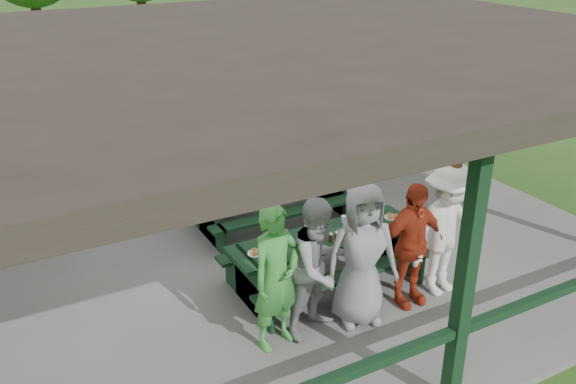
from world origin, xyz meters
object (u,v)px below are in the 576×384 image
contestant_grey_mid (362,255)px  picnic_table_near (325,253)px  contestant_red (411,245)px  spectator_grey (316,151)px  spectator_blue (144,165)px  pickup_truck (178,94)px  contestant_white_fedora (447,230)px  spectator_lblue (225,166)px  contestant_green (276,277)px  contestant_grey_left (319,267)px  picnic_table_far (274,197)px  farm_trailer (104,99)px

contestant_grey_mid → picnic_table_near: bearing=101.1°
contestant_red → spectator_grey: 3.87m
spectator_blue → pickup_truck: size_ratio=0.32×
contestant_white_fedora → spectator_lblue: size_ratio=1.11×
contestant_green → contestant_grey_left: contestant_green is taller
picnic_table_near → spectator_blue: bearing=114.4°
contestant_grey_left → contestant_green: bearing=162.3°
contestant_white_fedora → spectator_blue: 5.11m
contestant_green → contestant_white_fedora: 2.50m
contestant_grey_left → contestant_red: 1.34m
spectator_blue → contestant_green: bearing=109.2°
contestant_white_fedora → spectator_grey: size_ratio=1.23×
contestant_grey_mid → spectator_blue: size_ratio=1.02×
spectator_lblue → picnic_table_far: bearing=117.6°
spectator_lblue → contestant_red: bearing=98.0°
contestant_white_fedora → picnic_table_near: bearing=139.9°
spectator_lblue → spectator_blue: bearing=-32.0°
picnic_table_far → spectator_blue: 2.25m
pickup_truck → spectator_blue: bearing=154.6°
spectator_lblue → spectator_grey: bearing=175.4°
contestant_red → pickup_truck: size_ratio=0.30×
spectator_grey → contestant_grey_left: bearing=67.1°
contestant_grey_left → contestant_white_fedora: size_ratio=0.92×
spectator_blue → farm_trailer: spectator_blue is taller
contestant_green → spectator_lblue: 3.74m
farm_trailer → spectator_blue: bearing=-111.2°
pickup_truck → spectator_lblue: bearing=168.5°
picnic_table_far → contestant_white_fedora: (1.05, -2.94, 0.46)m
contestant_green → farm_trailer: size_ratio=0.45×
contestant_grey_left → contestant_red: contestant_grey_left is taller
contestant_grey_left → contestant_white_fedora: 1.92m
contestant_grey_left → farm_trailer: (-0.22, 9.91, -0.29)m
contestant_grey_left → spectator_lblue: bearing=66.9°
contestant_green → contestant_grey_mid: contestant_grey_mid is taller
contestant_grey_left → contestant_white_fedora: (1.92, -0.08, 0.05)m
picnic_table_near → pickup_truck: bearing=84.4°
contestant_grey_left → contestant_red: (1.34, -0.06, -0.03)m
contestant_grey_left → farm_trailer: size_ratio=0.44×
contestant_grey_mid → pickup_truck: (0.88, 9.26, -0.24)m
picnic_table_far → contestant_white_fedora: bearing=-70.4°
contestant_grey_mid → farm_trailer: size_ratio=0.46×
contestant_grey_mid → spectator_blue: contestant_grey_mid is taller
contestant_grey_left → spectator_blue: size_ratio=0.97×
contestant_green → contestant_red: (1.92, -0.06, -0.06)m
contestant_white_fedora → farm_trailer: 10.22m
contestant_grey_mid → farm_trailer: 10.02m
spectator_grey → farm_trailer: size_ratio=0.39×
picnic_table_far → farm_trailer: bearing=98.9°
contestant_red → spectator_lblue: size_ratio=0.99×
contestant_grey_mid → farm_trailer: contestant_grey_mid is taller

